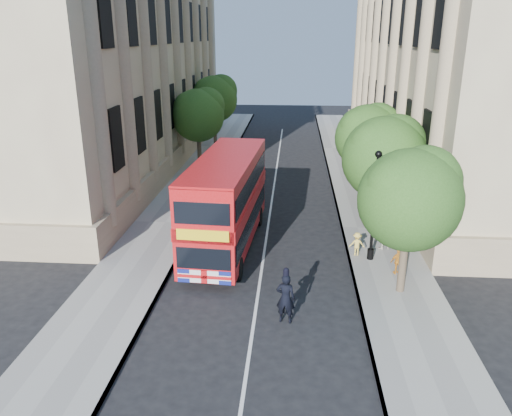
% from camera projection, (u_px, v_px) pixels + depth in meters
% --- Properties ---
extents(ground, '(120.00, 120.00, 0.00)m').
position_uv_depth(ground, '(253.00, 327.00, 18.08)').
color(ground, black).
rests_on(ground, ground).
extents(pavement_right, '(3.50, 80.00, 0.12)m').
position_uv_depth(pavement_right, '(374.00, 229.00, 27.05)').
color(pavement_right, gray).
rests_on(pavement_right, ground).
extents(pavement_left, '(3.50, 80.00, 0.12)m').
position_uv_depth(pavement_left, '(165.00, 223.00, 27.88)').
color(pavement_left, gray).
rests_on(pavement_left, ground).
extents(building_right, '(12.00, 38.00, 18.00)m').
position_uv_depth(building_right, '(466.00, 49.00, 36.70)').
color(building_right, tan).
rests_on(building_right, ground).
extents(building_left, '(12.00, 38.00, 18.00)m').
position_uv_depth(building_left, '(101.00, 48.00, 38.69)').
color(building_left, tan).
rests_on(building_left, ground).
extents(tree_right_near, '(4.00, 4.00, 6.08)m').
position_uv_depth(tree_right_near, '(411.00, 194.00, 19.11)').
color(tree_right_near, '#473828').
rests_on(tree_right_near, ground).
extents(tree_right_mid, '(4.20, 4.20, 6.37)m').
position_uv_depth(tree_right_mid, '(385.00, 154.00, 24.69)').
color(tree_right_mid, '#473828').
rests_on(tree_right_mid, ground).
extents(tree_right_far, '(4.00, 4.00, 6.15)m').
position_uv_depth(tree_right_far, '(369.00, 134.00, 30.38)').
color(tree_right_far, '#473828').
rests_on(tree_right_far, ground).
extents(tree_left_far, '(4.00, 4.00, 6.30)m').
position_uv_depth(tree_left_far, '(199.00, 112.00, 37.78)').
color(tree_left_far, '#473828').
rests_on(tree_left_far, ground).
extents(tree_left_back, '(4.20, 4.20, 6.65)m').
position_uv_depth(tree_left_back, '(215.00, 96.00, 45.22)').
color(tree_left_back, '#473828').
rests_on(tree_left_back, ground).
extents(lamp_post, '(0.32, 0.32, 5.16)m').
position_uv_depth(lamp_post, '(374.00, 211.00, 22.53)').
color(lamp_post, black).
rests_on(lamp_post, pavement_right).
extents(double_decker_bus, '(3.16, 9.77, 4.45)m').
position_uv_depth(double_decker_bus, '(227.00, 200.00, 24.13)').
color(double_decker_bus, '#B50C0F').
rests_on(double_decker_bus, ground).
extents(box_van, '(2.30, 4.85, 2.69)m').
position_uv_depth(box_van, '(225.00, 183.00, 31.03)').
color(box_van, black).
rests_on(box_van, ground).
extents(police_constable, '(0.78, 0.58, 1.94)m').
position_uv_depth(police_constable, '(286.00, 298.00, 18.14)').
color(police_constable, black).
rests_on(police_constable, ground).
extents(woman_pedestrian, '(0.80, 0.68, 1.47)m').
position_uv_depth(woman_pedestrian, '(383.00, 234.00, 24.23)').
color(woman_pedestrian, white).
rests_on(woman_pedestrian, pavement_right).
extents(child_a, '(0.75, 0.47, 1.20)m').
position_uv_depth(child_a, '(398.00, 261.00, 21.68)').
color(child_a, orange).
rests_on(child_a, pavement_right).
extents(child_b, '(0.74, 0.42, 1.14)m').
position_uv_depth(child_b, '(357.00, 244.00, 23.54)').
color(child_b, '#E4C24E').
rests_on(child_b, pavement_right).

